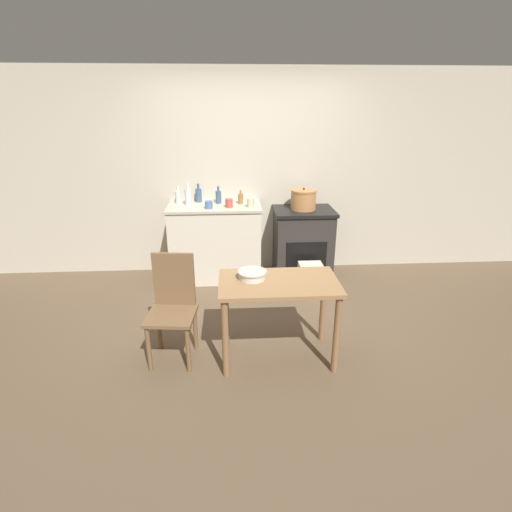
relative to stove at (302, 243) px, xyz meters
name	(u,v)px	position (x,y,z in m)	size (l,w,h in m)	color
ground_plane	(258,325)	(-0.66, -1.26, -0.45)	(14.00, 14.00, 0.00)	brown
wall_back	(250,174)	(-0.66, 0.33, 0.83)	(8.00, 0.07, 2.55)	beige
counter_cabinet	(216,242)	(-1.12, 0.00, 0.03)	(1.14, 0.62, 0.95)	beige
stove	(302,243)	(0.00, 0.00, 0.00)	(0.75, 0.62, 0.89)	#2D2B28
work_table	(278,295)	(-0.53, -1.80, 0.16)	(1.00, 0.59, 0.73)	#997047
chair	(173,305)	(-1.43, -1.71, 0.05)	(0.44, 0.44, 0.93)	brown
flour_sack	(310,278)	(0.01, -0.52, -0.26)	(0.27, 0.19, 0.37)	beige
stock_pot	(303,200)	(-0.01, 0.00, 0.57)	(0.32, 0.32, 0.27)	#B77A47
mixing_bowl_large	(252,274)	(-0.74, -1.73, 0.33)	(0.24, 0.24, 0.07)	silver
bottle_far_left	(199,195)	(-1.31, 0.20, 0.60)	(0.08, 0.08, 0.23)	#3D5675
bottle_left	(188,196)	(-1.43, 0.03, 0.62)	(0.08, 0.08, 0.28)	silver
bottle_mid_left	(241,199)	(-0.79, 0.06, 0.57)	(0.06, 0.06, 0.17)	olive
bottle_center_left	(219,197)	(-1.06, 0.11, 0.59)	(0.07, 0.07, 0.21)	#3D5675
bottle_center	(178,197)	(-1.56, 0.12, 0.59)	(0.06, 0.06, 0.22)	silver
cup_center_right	(251,203)	(-0.67, -0.12, 0.56)	(0.08, 0.08, 0.10)	beige
cup_mid_right	(229,203)	(-0.93, -0.11, 0.56)	(0.09, 0.09, 0.10)	#B74C42
cup_right	(209,205)	(-1.17, -0.15, 0.55)	(0.09, 0.09, 0.09)	#4C6B99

